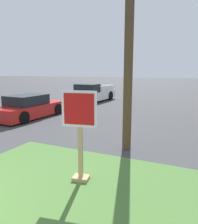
% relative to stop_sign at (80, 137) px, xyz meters
% --- Properties ---
extents(grass_corner_patch, '(5.82, 5.06, 0.08)m').
position_rel_stop_sign_xyz_m(grass_corner_patch, '(-0.07, -0.85, -1.05)').
color(grass_corner_patch, '#477033').
rests_on(grass_corner_patch, ground).
extents(stop_sign, '(0.78, 0.34, 2.04)m').
position_rel_stop_sign_xyz_m(stop_sign, '(0.00, 0.00, 0.00)').
color(stop_sign, tan).
rests_on(stop_sign, grass_corner_patch).
extents(parked_sedan_red, '(2.01, 4.35, 1.25)m').
position_rel_stop_sign_xyz_m(parked_sedan_red, '(-6.14, 5.16, -0.55)').
color(parked_sedan_red, red).
rests_on(parked_sedan_red, ground).
extents(pickup_truck_white, '(2.28, 5.41, 1.48)m').
position_rel_stop_sign_xyz_m(pickup_truck_white, '(-5.92, 12.23, -0.48)').
color(pickup_truck_white, silver).
rests_on(pickup_truck_white, ground).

